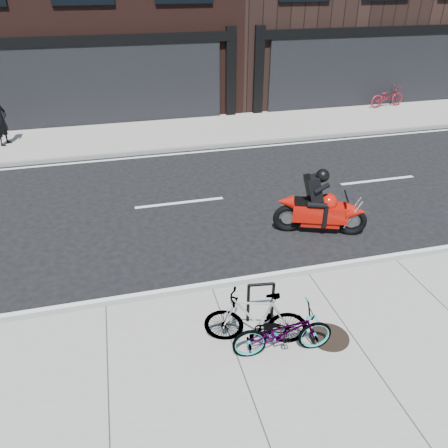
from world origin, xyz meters
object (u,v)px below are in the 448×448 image
object	(u,v)px
bike_rack	(261,299)
bicycle_far	(387,97)
pedestrian	(0,120)
bicycle_rear	(256,318)
motorcycle	(325,208)
bicycle_front	(283,332)
manhole_cover	(329,337)

from	to	relation	value
bike_rack	bicycle_far	bearing A→B (deg)	50.20
pedestrian	bicycle_far	world-z (taller)	pedestrian
bicycle_rear	motorcycle	size ratio (longest dim) A/B	0.79
pedestrian	bike_rack	bearing A→B (deg)	-127.31
bicycle_front	bicycle_far	size ratio (longest dim) A/B	0.94
bicycle_front	pedestrian	xyz separation A→B (m)	(-5.98, 11.57, 0.44)
bike_rack	bicycle_far	world-z (taller)	bicycle_far
bicycle_front	bicycle_rear	xyz separation A→B (m)	(-0.34, 0.31, 0.08)
bike_rack	bicycle_rear	bearing A→B (deg)	-116.94
motorcycle	pedestrian	bearing A→B (deg)	156.25
motorcycle	manhole_cover	world-z (taller)	motorcycle
pedestrian	bicycle_far	xyz separation A→B (m)	(15.81, 1.14, -0.41)
pedestrian	bicycle_far	bearing A→B (deg)	-61.82
motorcycle	pedestrian	world-z (taller)	pedestrian
bike_rack	motorcycle	world-z (taller)	motorcycle
bicycle_front	manhole_cover	bearing A→B (deg)	-79.64
pedestrian	manhole_cover	size ratio (longest dim) A/B	2.61
bike_rack	bicycle_front	world-z (taller)	bicycle_front
manhole_cover	bicycle_front	bearing A→B (deg)	-174.22
bike_rack	manhole_cover	size ratio (longest dim) A/B	1.21
bicycle_far	manhole_cover	world-z (taller)	bicycle_far
bicycle_front	bicycle_far	xyz separation A→B (m)	(9.82, 12.70, 0.03)
pedestrian	manhole_cover	bearing A→B (deg)	-125.01
motorcycle	bicycle_rear	bearing A→B (deg)	-110.21
bicycle_rear	motorcycle	world-z (taller)	motorcycle
bicycle_front	manhole_cover	size ratio (longest dim) A/B	2.44
motorcycle	bicycle_far	xyz separation A→B (m)	(7.48, 9.26, -0.08)
bicycle_rear	manhole_cover	distance (m)	1.35
bicycle_rear	pedestrian	bearing A→B (deg)	-135.86
bicycle_rear	pedestrian	world-z (taller)	pedestrian
bike_rack	pedestrian	distance (m)	12.28
bike_rack	motorcycle	distance (m)	3.61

